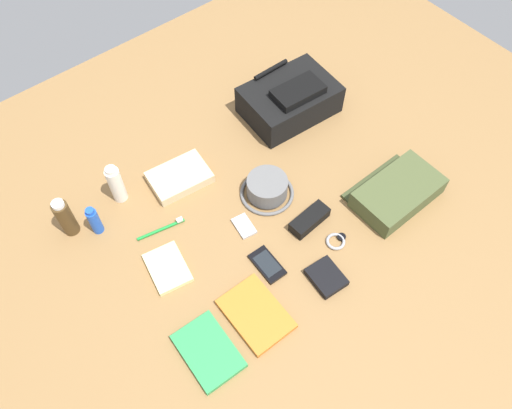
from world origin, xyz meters
TOP-DOWN VIEW (x-y plane):
  - ground_plane at (0.00, 0.00)m, footprint 2.64×2.02m
  - backpack at (0.38, 0.27)m, footprint 0.35×0.26m
  - toiletry_pouch at (0.40, -0.25)m, footprint 0.29×0.21m
  - bucket_hat at (0.07, 0.03)m, footprint 0.18×0.18m
  - cologne_bottle at (-0.51, 0.32)m, footprint 0.05×0.05m
  - deodorant_spray at (-0.44, 0.26)m, footprint 0.04×0.04m
  - toothpaste_tube at (-0.32, 0.33)m, footprint 0.05×0.05m
  - paperback_novel at (-0.40, -0.28)m, footprint 0.14×0.20m
  - travel_guidebook at (-0.23, -0.28)m, footprint 0.15×0.21m
  - cell_phone at (-0.10, -0.18)m, footprint 0.07×0.12m
  - media_player at (-0.07, -0.02)m, footprint 0.06×0.09m
  - wristwatch at (0.13, -0.25)m, footprint 0.07×0.06m
  - toothbrush at (-0.28, 0.13)m, footprint 0.16×0.04m
  - wallet at (0.01, -0.33)m, footprint 0.10×0.12m
  - notepad at (-0.35, 0.01)m, footprint 0.14×0.17m
  - folded_towel at (-0.12, 0.26)m, footprint 0.21×0.16m
  - sunglasses_case at (0.11, -0.14)m, footprint 0.14×0.07m

SIDE VIEW (x-z plane):
  - ground_plane at x=0.00m, z-range -0.02..0.00m
  - media_player at x=-0.07m, z-range 0.00..0.01m
  - wristwatch at x=0.13m, z-range 0.00..0.01m
  - cell_phone at x=-0.10m, z-range 0.00..0.01m
  - toothbrush at x=-0.28m, z-range 0.00..0.02m
  - notepad at x=-0.35m, z-range 0.00..0.02m
  - travel_guidebook at x=-0.23m, z-range 0.00..0.02m
  - paperback_novel at x=-0.40m, z-range 0.00..0.02m
  - wallet at x=0.01m, z-range 0.00..0.02m
  - folded_towel at x=-0.12m, z-range 0.00..0.04m
  - sunglasses_case at x=0.11m, z-range 0.00..0.04m
  - bucket_hat at x=0.07m, z-range 0.00..0.07m
  - toiletry_pouch at x=0.40m, z-range 0.00..0.07m
  - deodorant_spray at x=-0.44m, z-range 0.00..0.12m
  - backpack at x=0.38m, z-range -0.01..0.14m
  - cologne_bottle at x=-0.51m, z-range 0.00..0.15m
  - toothpaste_tube at x=-0.32m, z-range 0.00..0.16m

